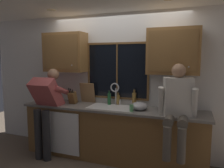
% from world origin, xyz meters
% --- Properties ---
extents(back_wall, '(5.53, 0.12, 2.55)m').
position_xyz_m(back_wall, '(0.00, 0.06, 1.27)').
color(back_wall, silver).
rests_on(back_wall, floor).
extents(ceiling_downlight_left, '(0.14, 0.14, 0.01)m').
position_xyz_m(ceiling_downlight_left, '(-0.94, -0.60, 2.54)').
color(ceiling_downlight_left, '#FFEAB2').
extents(window_glass, '(1.10, 0.02, 0.95)m').
position_xyz_m(window_glass, '(0.01, -0.01, 1.52)').
color(window_glass, black).
extents(window_frame_top, '(1.17, 0.02, 0.04)m').
position_xyz_m(window_frame_top, '(0.01, -0.02, 2.02)').
color(window_frame_top, brown).
extents(window_frame_bottom, '(1.17, 0.02, 0.04)m').
position_xyz_m(window_frame_bottom, '(0.01, -0.02, 1.03)').
color(window_frame_bottom, brown).
extents(window_frame_left, '(0.03, 0.02, 0.95)m').
position_xyz_m(window_frame_left, '(-0.56, -0.02, 1.52)').
color(window_frame_left, brown).
extents(window_frame_right, '(0.03, 0.02, 0.95)m').
position_xyz_m(window_frame_right, '(0.58, -0.02, 1.52)').
color(window_frame_right, brown).
extents(window_mullion_center, '(0.02, 0.02, 0.95)m').
position_xyz_m(window_mullion_center, '(0.01, -0.02, 1.52)').
color(window_mullion_center, brown).
extents(lower_cabinet_run, '(3.13, 0.58, 0.88)m').
position_xyz_m(lower_cabinet_run, '(0.00, -0.29, 0.44)').
color(lower_cabinet_run, brown).
rests_on(lower_cabinet_run, floor).
extents(countertop, '(3.19, 0.62, 0.04)m').
position_xyz_m(countertop, '(0.00, -0.31, 0.90)').
color(countertop, slate).
rests_on(countertop, lower_cabinet_run).
extents(dishwasher_front, '(0.60, 0.02, 0.74)m').
position_xyz_m(dishwasher_front, '(-0.77, -0.61, 0.46)').
color(dishwasher_front, white).
extents(upper_cabinet_left, '(0.80, 0.36, 0.72)m').
position_xyz_m(upper_cabinet_left, '(-0.97, -0.17, 1.86)').
color(upper_cabinet_left, olive).
extents(upper_cabinet_right, '(0.80, 0.36, 0.72)m').
position_xyz_m(upper_cabinet_right, '(0.99, -0.17, 1.86)').
color(upper_cabinet_right, olive).
extents(sink, '(0.80, 0.46, 0.21)m').
position_xyz_m(sink, '(0.01, -0.30, 0.82)').
color(sink, silver).
rests_on(sink, lower_cabinet_run).
extents(faucet, '(0.18, 0.09, 0.40)m').
position_xyz_m(faucet, '(0.02, -0.12, 1.17)').
color(faucet, silver).
rests_on(faucet, countertop).
extents(person_standing, '(0.53, 0.69, 1.56)m').
position_xyz_m(person_standing, '(-1.09, -0.62, 0.96)').
color(person_standing, '#262628').
rests_on(person_standing, floor).
extents(person_sitting_on_counter, '(0.54, 0.65, 1.26)m').
position_xyz_m(person_sitting_on_counter, '(1.10, -0.57, 1.10)').
color(person_sitting_on_counter, '#595147').
rests_on(person_sitting_on_counter, countertop).
extents(knife_block, '(0.12, 0.18, 0.32)m').
position_xyz_m(knife_block, '(-0.76, -0.29, 1.03)').
color(knife_block, brown).
rests_on(knife_block, countertop).
extents(cutting_board, '(0.29, 0.10, 0.37)m').
position_xyz_m(cutting_board, '(-0.55, -0.09, 1.10)').
color(cutting_board, '#997047').
rests_on(cutting_board, countertop).
extents(mixing_bowl, '(0.27, 0.27, 0.13)m').
position_xyz_m(mixing_bowl, '(0.49, -0.32, 0.98)').
color(mixing_bowl, '#B7B7BC').
rests_on(mixing_bowl, countertop).
extents(soap_dispenser, '(0.06, 0.07, 0.16)m').
position_xyz_m(soap_dispenser, '(0.41, -0.48, 0.98)').
color(soap_dispenser, '#59A566').
rests_on(soap_dispenser, countertop).
extents(bottle_green_glass, '(0.07, 0.07, 0.30)m').
position_xyz_m(bottle_green_glass, '(0.35, -0.08, 1.04)').
color(bottle_green_glass, olive).
rests_on(bottle_green_glass, countertop).
extents(bottle_tall_clear, '(0.06, 0.06, 0.23)m').
position_xyz_m(bottle_tall_clear, '(0.05, -0.07, 1.01)').
color(bottle_tall_clear, olive).
rests_on(bottle_tall_clear, countertop).
extents(bottle_amber_small, '(0.06, 0.06, 0.26)m').
position_xyz_m(bottle_amber_small, '(-0.10, -0.12, 1.03)').
color(bottle_amber_small, '#1E592D').
rests_on(bottle_amber_small, countertop).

